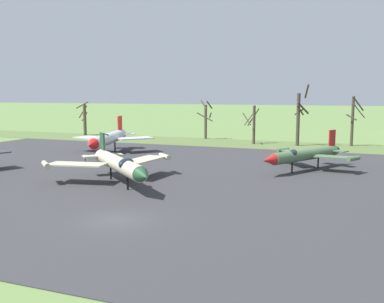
{
  "coord_description": "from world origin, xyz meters",
  "views": [
    {
      "loc": [
        14.59,
        -24.06,
        8.29
      ],
      "look_at": [
        -0.11,
        14.19,
        2.83
      ],
      "focal_mm": 40.61,
      "sensor_mm": 36.0,
      "label": 1
    }
  ],
  "objects": [
    {
      "name": "bare_tree_center",
      "position": [
        -1.6,
        46.14,
        3.44
      ],
      "size": [
        2.68,
        3.65,
        6.38
      ],
      "color": "#42382D",
      "rests_on": "ground"
    },
    {
      "name": "bare_tree_right_of_center",
      "position": [
        5.77,
        46.28,
        4.77
      ],
      "size": [
        2.41,
        3.33,
        9.83
      ],
      "color": "#42382D",
      "rests_on": "ground"
    },
    {
      "name": "ground_plane",
      "position": [
        0.0,
        0.0,
        0.0
      ],
      "size": [
        600.0,
        600.0,
        0.0
      ],
      "primitive_type": "plane",
      "color": "#607F42"
    },
    {
      "name": "asphalt_apron",
      "position": [
        0.0,
        14.99,
        0.03
      ],
      "size": [
        85.74,
        49.95,
        0.05
      ],
      "primitive_type": "cube",
      "color": "#333335",
      "rests_on": "ground"
    },
    {
      "name": "bare_tree_far_left",
      "position": [
        -36.63,
        49.25,
        3.42
      ],
      "size": [
        2.2,
        2.28,
        6.78
      ],
      "color": "brown",
      "rests_on": "ground"
    },
    {
      "name": "jet_fighter_rear_left",
      "position": [
        -17.28,
        26.96,
        2.21
      ],
      "size": [
        11.55,
        15.68,
        4.98
      ],
      "color": "silver",
      "rests_on": "ground"
    },
    {
      "name": "info_placard_rear_left",
      "position": [
        -15.41,
        18.76,
        0.7
      ],
      "size": [
        0.5,
        0.32,
        1.13
      ],
      "color": "black",
      "rests_on": "ground"
    },
    {
      "name": "bare_tree_left_of_center",
      "position": [
        -11.57,
        51.13,
        3.65
      ],
      "size": [
        2.93,
        3.13,
        7.15
      ],
      "color": "brown",
      "rests_on": "ground"
    },
    {
      "name": "grass_verge_strip",
      "position": [
        0.0,
        45.96,
        0.03
      ],
      "size": [
        145.74,
        12.0,
        0.06
      ],
      "primitive_type": "cube",
      "color": "#546A36",
      "rests_on": "ground"
    },
    {
      "name": "bare_tree_far_right",
      "position": [
        13.77,
        48.9,
        4.28
      ],
      "size": [
        2.83,
        2.07,
        7.93
      ],
      "color": "#42382D",
      "rests_on": "ground"
    },
    {
      "name": "jet_fighter_front_right",
      "position": [
        -5.68,
        9.98,
        1.97
      ],
      "size": [
        13.08,
        12.77,
        4.37
      ],
      "color": "#B7B293",
      "rests_on": "ground"
    },
    {
      "name": "jet_fighter_rear_center",
      "position": [
        9.33,
        23.43,
        1.8
      ],
      "size": [
        9.42,
        12.01,
        4.2
      ],
      "color": "#4C6B47",
      "rests_on": "ground"
    }
  ]
}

